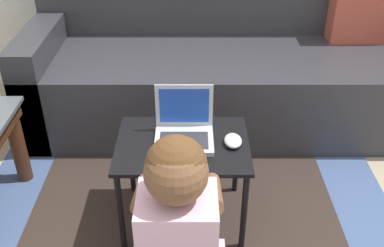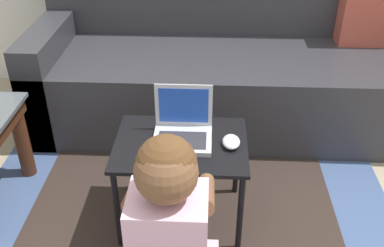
# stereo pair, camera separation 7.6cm
# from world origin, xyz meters

# --- Properties ---
(ground_plane) EXTENTS (16.00, 16.00, 0.00)m
(ground_plane) POSITION_xyz_m (0.00, 0.00, 0.00)
(ground_plane) COLOR gray
(couch) EXTENTS (2.24, 0.81, 0.95)m
(couch) POSITION_xyz_m (0.19, 1.03, 0.32)
(couch) COLOR #2D2D33
(couch) RESTS_ON ground_plane
(laptop_desk) EXTENTS (0.53, 0.40, 0.40)m
(laptop_desk) POSITION_xyz_m (-0.08, 0.12, 0.35)
(laptop_desk) COLOR black
(laptop_desk) RESTS_ON ground_plane
(laptop) EXTENTS (0.23, 0.20, 0.21)m
(laptop) POSITION_xyz_m (-0.08, 0.15, 0.44)
(laptop) COLOR #B7BCC6
(laptop) RESTS_ON laptop_desk
(computer_mouse) EXTENTS (0.07, 0.10, 0.03)m
(computer_mouse) POSITION_xyz_m (0.11, 0.11, 0.42)
(computer_mouse) COLOR silver
(computer_mouse) RESTS_ON laptop_desk
(person_seated) EXTENTS (0.33, 0.38, 0.72)m
(person_seated) POSITION_xyz_m (-0.09, -0.33, 0.33)
(person_seated) COLOR #E5B2CC
(person_seated) RESTS_ON ground_plane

